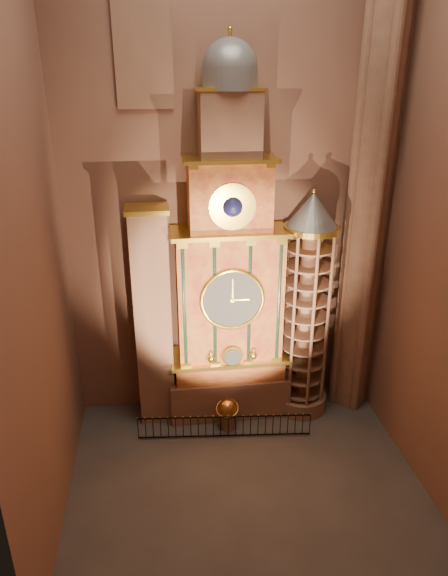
{
  "coord_description": "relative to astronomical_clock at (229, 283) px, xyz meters",
  "views": [
    {
      "loc": [
        -2.99,
        -15.7,
        15.28
      ],
      "look_at": [
        -0.49,
        3.0,
        7.28
      ],
      "focal_mm": 32.0,
      "sensor_mm": 36.0,
      "label": 1
    }
  ],
  "objects": [
    {
      "name": "astronomical_clock",
      "position": [
        0.0,
        0.0,
        0.0
      ],
      "size": [
        5.6,
        2.41,
        16.7
      ],
      "color": "#8C634C",
      "rests_on": "floor"
    },
    {
      "name": "iron_railing",
      "position": [
        -0.49,
        -2.1,
        -6.09
      ],
      "size": [
        7.69,
        0.78,
        1.09
      ],
      "color": "black",
      "rests_on": "floor"
    },
    {
      "name": "wall_back",
      "position": [
        0.0,
        1.04,
        4.32
      ],
      "size": [
        22.0,
        0.0,
        22.0
      ],
      "primitive_type": "plane",
      "rotation": [
        1.57,
        0.0,
        0.0
      ],
      "color": "#8D5D4C",
      "rests_on": "floor"
    },
    {
      "name": "gothic_pier",
      "position": [
        6.1,
        0.04,
        4.32
      ],
      "size": [
        2.04,
        2.04,
        22.0
      ],
      "color": "#8C634C",
      "rests_on": "floor"
    },
    {
      "name": "portrait_tower",
      "position": [
        -3.4,
        0.02,
        -1.53
      ],
      "size": [
        1.8,
        1.6,
        10.2
      ],
      "color": "#8C634C",
      "rests_on": "floor"
    },
    {
      "name": "floor",
      "position": [
        0.0,
        -4.96,
        -6.68
      ],
      "size": [
        14.0,
        14.0,
        0.0
      ],
      "primitive_type": "plane",
      "color": "#383330",
      "rests_on": "ground"
    },
    {
      "name": "stair_turret",
      "position": [
        3.5,
        -0.26,
        -1.41
      ],
      "size": [
        2.5,
        2.5,
        10.8
      ],
      "color": "#8C634C",
      "rests_on": "floor"
    },
    {
      "name": "celestial_globe",
      "position": [
        -0.27,
        -1.46,
        -5.76
      ],
      "size": [
        1.34,
        1.31,
        1.53
      ],
      "color": "#8C634C",
      "rests_on": "floor"
    },
    {
      "name": "stained_glass_window",
      "position": [
        -3.2,
        0.95,
        9.82
      ],
      "size": [
        2.2,
        0.14,
        5.2
      ],
      "color": "navy",
      "rests_on": "wall_back"
    },
    {
      "name": "wall_left",
      "position": [
        -7.0,
        -4.96,
        4.32
      ],
      "size": [
        0.0,
        22.0,
        22.0
      ],
      "primitive_type": "plane",
      "rotation": [
        1.57,
        0.0,
        1.57
      ],
      "color": "#8D5D4C",
      "rests_on": "floor"
    }
  ]
}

